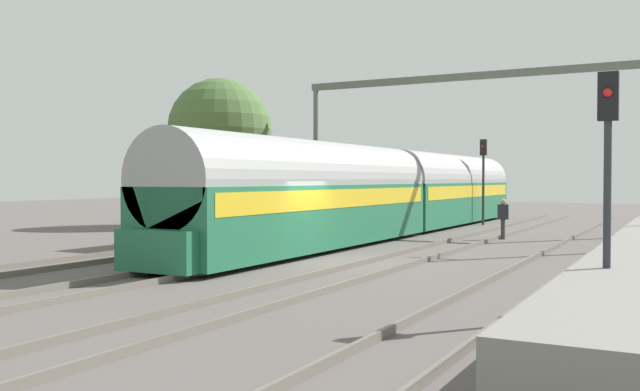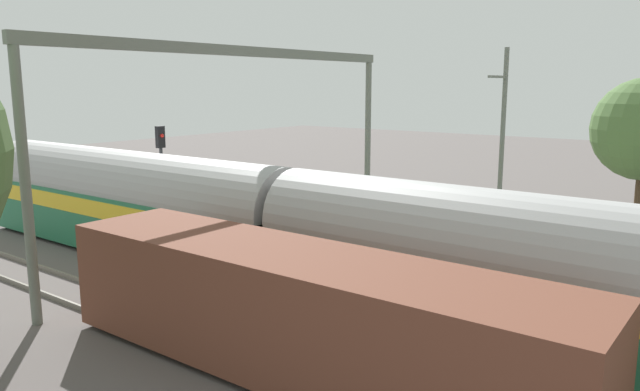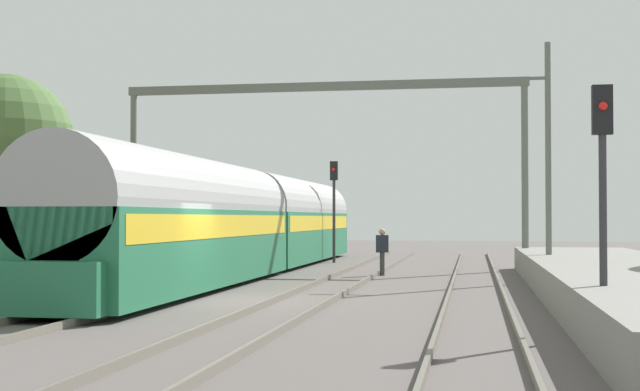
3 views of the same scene
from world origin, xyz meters
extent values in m
plane|color=#5C5553|center=(0.00, 0.00, 0.00)|extent=(120.00, 120.00, 0.00)
cube|color=#6A645A|center=(-7.10, 0.00, 0.08)|extent=(0.08, 60.00, 0.16)
cube|color=#6A645A|center=(-5.66, 0.00, 0.08)|extent=(0.08, 60.00, 0.16)
cube|color=#6A645A|center=(-2.84, 0.00, 0.08)|extent=(0.08, 60.00, 0.16)
cube|color=#6A645A|center=(-1.41, 0.00, 0.08)|extent=(0.08, 60.00, 0.16)
cube|color=#6A645A|center=(1.41, 0.00, 0.08)|extent=(0.08, 60.00, 0.16)
cube|color=#6A645A|center=(2.84, 0.00, 0.08)|extent=(0.08, 60.00, 0.16)
cube|color=#6A645A|center=(5.66, 0.00, 0.08)|extent=(0.08, 60.00, 0.16)
cube|color=#6A645A|center=(7.10, 0.00, 0.08)|extent=(0.08, 60.00, 0.16)
cube|color=#236B47|center=(-2.13, 2.78, 1.26)|extent=(2.90, 16.00, 2.20)
cube|color=gold|center=(-2.13, 2.78, 1.89)|extent=(2.93, 15.36, 0.64)
cylinder|color=#A0A0A0|center=(-2.13, 2.78, 2.56)|extent=(2.84, 16.00, 2.84)
cube|color=#236B47|center=(-2.13, 19.13, 1.26)|extent=(2.90, 16.00, 2.20)
cube|color=gold|center=(-2.13, 19.13, 1.89)|extent=(2.93, 15.36, 0.64)
cylinder|color=#A0A0A0|center=(-2.13, 19.13, 2.56)|extent=(2.84, 16.00, 2.84)
cube|color=#236B47|center=(-2.13, -5.47, 0.71)|extent=(2.40, 0.50, 1.10)
cube|color=brown|center=(-6.38, 7.06, 1.51)|extent=(2.80, 13.00, 2.70)
cube|color=black|center=(-6.38, 7.06, 0.21)|extent=(2.52, 11.96, 0.10)
cylinder|color=#373737|center=(3.00, 10.51, 0.42)|extent=(0.25, 0.25, 0.85)
cube|color=#232833|center=(3.00, 10.51, 1.17)|extent=(0.47, 0.42, 0.64)
sphere|color=tan|center=(3.00, 10.51, 1.61)|extent=(0.24, 0.24, 0.24)
cylinder|color=#2D2D33|center=(8.63, -5.32, 1.82)|extent=(0.14, 0.14, 3.64)
cube|color=black|center=(8.63, -5.32, 4.09)|extent=(0.36, 0.20, 0.90)
sphere|color=red|center=(8.63, -5.44, 4.14)|extent=(0.16, 0.16, 0.16)
cylinder|color=#2D2D33|center=(-0.21, 19.46, 1.95)|extent=(0.14, 0.14, 3.91)
cube|color=black|center=(-0.21, 19.46, 4.36)|extent=(0.36, 0.20, 0.90)
sphere|color=red|center=(-0.21, 19.34, 4.41)|extent=(0.16, 0.16, 0.16)
cylinder|color=#60665B|center=(-8.38, 14.79, 3.75)|extent=(0.28, 0.28, 7.50)
cube|color=#60665B|center=(0.00, 14.79, 7.68)|extent=(17.16, 0.24, 0.36)
cube|color=#60665B|center=(7.88, 8.34, 6.80)|extent=(1.80, 0.10, 0.10)
cylinder|color=#4C3826|center=(-13.06, 12.21, 1.57)|extent=(0.36, 0.36, 3.14)
sphere|color=#496936|center=(-13.06, 12.21, 5.30)|extent=(5.74, 5.74, 5.74)
camera|label=1|loc=(9.95, -19.16, 2.55)|focal=38.88mm
camera|label=2|loc=(-16.42, -1.04, 6.52)|focal=34.35mm
camera|label=3|loc=(6.32, -21.98, 2.13)|focal=49.71mm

